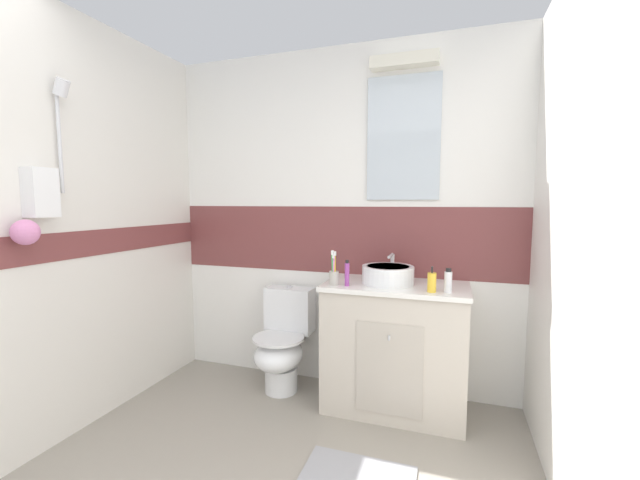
% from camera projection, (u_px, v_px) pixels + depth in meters
% --- Properties ---
extents(wall_back_tiled, '(3.20, 0.20, 2.50)m').
position_uv_depth(wall_back_tiled, '(340.00, 218.00, 2.95)').
color(wall_back_tiled, white).
rests_on(wall_back_tiled, ground_plane).
extents(wall_left_shower_alcove, '(0.25, 3.48, 2.50)m').
position_uv_depth(wall_left_shower_alcove, '(49.00, 226.00, 2.21)').
color(wall_left_shower_alcove, silver).
rests_on(wall_left_shower_alcove, ground_plane).
extents(wall_right_plain, '(0.10, 3.48, 2.50)m').
position_uv_depth(wall_right_plain, '(616.00, 241.00, 1.35)').
color(wall_right_plain, white).
rests_on(wall_right_plain, ground_plane).
extents(vanity_cabinet, '(0.92, 0.53, 0.85)m').
position_uv_depth(vanity_cabinet, '(395.00, 346.00, 2.60)').
color(vanity_cabinet, beige).
rests_on(vanity_cabinet, ground_plane).
extents(sink_basin, '(0.34, 0.38, 0.18)m').
position_uv_depth(sink_basin, '(388.00, 274.00, 2.56)').
color(sink_basin, white).
rests_on(sink_basin, vanity_cabinet).
extents(toilet, '(0.37, 0.50, 0.75)m').
position_uv_depth(toilet, '(283.00, 343.00, 2.87)').
color(toilet, white).
rests_on(toilet, ground_plane).
extents(toothbrush_cup, '(0.06, 0.06, 0.23)m').
position_uv_depth(toothbrush_cup, '(334.00, 276.00, 2.52)').
color(toothbrush_cup, '#B2ADA3').
rests_on(toothbrush_cup, vanity_cabinet).
extents(soap_dispenser, '(0.05, 0.05, 0.16)m').
position_uv_depth(soap_dispenser, '(432.00, 282.00, 2.32)').
color(soap_dispenser, yellow).
rests_on(soap_dispenser, vanity_cabinet).
extents(toothpaste_tube_upright, '(0.03, 0.03, 0.17)m').
position_uv_depth(toothpaste_tube_upright, '(347.00, 274.00, 2.49)').
color(toothpaste_tube_upright, '#993F99').
rests_on(toothpaste_tube_upright, vanity_cabinet).
extents(deodorant_spray_can, '(0.04, 0.04, 0.15)m').
position_uv_depth(deodorant_spray_can, '(448.00, 281.00, 2.31)').
color(deodorant_spray_can, white).
rests_on(deodorant_spray_can, vanity_cabinet).
extents(bath_mat, '(0.56, 0.34, 0.01)m').
position_uv_depth(bath_mat, '(358.00, 477.00, 1.96)').
color(bath_mat, '#99999E').
rests_on(bath_mat, ground_plane).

